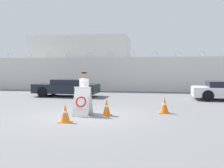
{
  "coord_description": "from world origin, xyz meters",
  "views": [
    {
      "loc": [
        2.6,
        -9.84,
        1.97
      ],
      "look_at": [
        0.79,
        1.3,
        1.24
      ],
      "focal_mm": 40.0,
      "sensor_mm": 36.0,
      "label": 1
    }
  ],
  "objects_px": {
    "security_guard": "(84,90)",
    "parked_car_front_coupe": "(67,87)",
    "barricade_sign": "(82,101)",
    "traffic_cone_far": "(164,105)",
    "traffic_cone_mid": "(107,107)",
    "traffic_cone_near": "(65,113)"
  },
  "relations": [
    {
      "from": "traffic_cone_near",
      "to": "parked_car_front_coupe",
      "type": "height_order",
      "value": "parked_car_front_coupe"
    },
    {
      "from": "barricade_sign",
      "to": "parked_car_front_coupe",
      "type": "xyz_separation_m",
      "value": [
        -3.0,
        6.58,
        0.03
      ]
    },
    {
      "from": "traffic_cone_near",
      "to": "traffic_cone_mid",
      "type": "xyz_separation_m",
      "value": [
        1.24,
        1.56,
        0.01
      ]
    },
    {
      "from": "traffic_cone_near",
      "to": "traffic_cone_mid",
      "type": "relative_size",
      "value": 0.97
    },
    {
      "from": "security_guard",
      "to": "traffic_cone_mid",
      "type": "relative_size",
      "value": 2.64
    },
    {
      "from": "traffic_cone_near",
      "to": "parked_car_front_coupe",
      "type": "xyz_separation_m",
      "value": [
        -2.73,
        7.91,
        0.3
      ]
    },
    {
      "from": "security_guard",
      "to": "traffic_cone_mid",
      "type": "bearing_deg",
      "value": 16.06
    },
    {
      "from": "traffic_cone_mid",
      "to": "traffic_cone_far",
      "type": "bearing_deg",
      "value": 20.3
    },
    {
      "from": "security_guard",
      "to": "traffic_cone_far",
      "type": "xyz_separation_m",
      "value": [
        3.52,
        0.34,
        -0.66
      ]
    },
    {
      "from": "traffic_cone_mid",
      "to": "traffic_cone_far",
      "type": "relative_size",
      "value": 0.97
    },
    {
      "from": "traffic_cone_mid",
      "to": "barricade_sign",
      "type": "bearing_deg",
      "value": -166.84
    },
    {
      "from": "security_guard",
      "to": "parked_car_front_coupe",
      "type": "bearing_deg",
      "value": 158.22
    },
    {
      "from": "traffic_cone_mid",
      "to": "security_guard",
      "type": "bearing_deg",
      "value": 153.99
    },
    {
      "from": "security_guard",
      "to": "traffic_cone_mid",
      "type": "height_order",
      "value": "security_guard"
    },
    {
      "from": "parked_car_front_coupe",
      "to": "traffic_cone_near",
      "type": "bearing_deg",
      "value": 111.74
    },
    {
      "from": "traffic_cone_mid",
      "to": "parked_car_front_coupe",
      "type": "xyz_separation_m",
      "value": [
        -3.97,
        6.36,
        0.29
      ]
    },
    {
      "from": "barricade_sign",
      "to": "traffic_cone_near",
      "type": "xyz_separation_m",
      "value": [
        -0.26,
        -1.33,
        -0.27
      ]
    },
    {
      "from": "traffic_cone_far",
      "to": "traffic_cone_near",
      "type": "bearing_deg",
      "value": -146.12
    },
    {
      "from": "barricade_sign",
      "to": "security_guard",
      "type": "bearing_deg",
      "value": 103.6
    },
    {
      "from": "security_guard",
      "to": "traffic_cone_near",
      "type": "height_order",
      "value": "security_guard"
    },
    {
      "from": "barricade_sign",
      "to": "traffic_cone_far",
      "type": "relative_size",
      "value": 1.71
    },
    {
      "from": "security_guard",
      "to": "traffic_cone_near",
      "type": "xyz_separation_m",
      "value": [
        -0.12,
        -2.11,
        -0.68
      ]
    }
  ]
}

